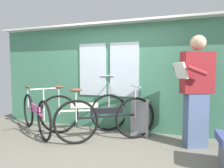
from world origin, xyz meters
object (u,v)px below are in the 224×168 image
Objects in this scene: trash_bin_by_wall at (140,117)px; bicycle_by_pole at (107,119)px; bicycle_leaning_behind at (35,113)px; passenger_reading_newspaper at (196,89)px; bicycle_near_door at (84,112)px.

bicycle_by_pole is at bearing -134.74° from trash_bin_by_wall.
trash_bin_by_wall is at bearing 48.95° from bicycle_leaning_behind.
bicycle_leaning_behind is 2.08m from trash_bin_by_wall.
bicycle_leaning_behind is at bearing 147.11° from bicycle_by_pole.
bicycle_leaning_behind is at bearing -20.31° from passenger_reading_newspaper.
bicycle_leaning_behind is 2.22× the size of trash_bin_by_wall.
bicycle_leaning_behind is 1.51m from bicycle_by_pole.
passenger_reading_newspaper is (2.04, -0.13, 0.55)m from bicycle_near_door.
bicycle_by_pole is at bearing -15.92° from passenger_reading_newspaper.
bicycle_near_door is 1.12m from trash_bin_by_wall.
trash_bin_by_wall is (1.11, 0.18, -0.06)m from bicycle_near_door.
bicycle_leaning_behind is 0.98× the size of bicycle_by_pole.
trash_bin_by_wall is (2.02, 0.51, -0.04)m from bicycle_leaning_behind.
passenger_reading_newspaper reaches higher than bicycle_near_door.
trash_bin_by_wall is (0.51, 0.52, -0.06)m from bicycle_by_pole.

